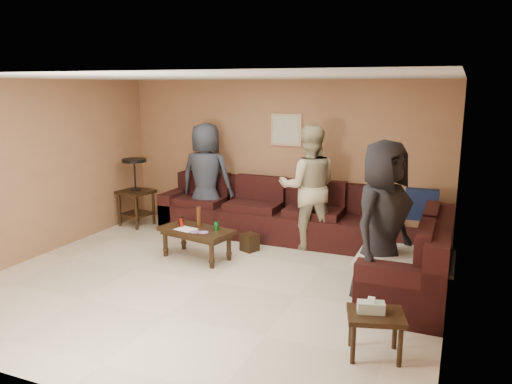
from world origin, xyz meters
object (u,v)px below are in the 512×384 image
at_px(side_table_right, 375,318).
at_px(person_middle, 309,187).
at_px(waste_bin, 250,242).
at_px(end_table_left, 136,191).
at_px(sectional_sofa, 309,232).
at_px(person_right, 382,224).
at_px(coffee_table, 196,233).
at_px(person_left, 206,178).

height_order(side_table_right, person_middle, person_middle).
bearing_deg(waste_bin, end_table_left, 167.87).
bearing_deg(end_table_left, waste_bin, -12.13).
relative_size(side_table_right, waste_bin, 2.28).
distance_m(sectional_sofa, person_middle, 0.67).
relative_size(person_middle, person_right, 1.00).
height_order(sectional_sofa, person_right, person_right).
xyz_separation_m(sectional_sofa, side_table_right, (1.36, -2.51, 0.04)).
xyz_separation_m(sectional_sofa, coffee_table, (-1.41, -0.83, 0.05)).
bearing_deg(sectional_sofa, person_right, -47.69).
xyz_separation_m(side_table_right, person_left, (-3.29, 2.97, 0.54)).
height_order(person_middle, person_right, person_middle).
bearing_deg(side_table_right, waste_bin, 134.25).
bearing_deg(side_table_right, person_left, 137.99).
distance_m(sectional_sofa, person_right, 1.90).
relative_size(coffee_table, end_table_left, 0.96).
bearing_deg(person_middle, sectional_sofa, 90.19).
distance_m(sectional_sofa, side_table_right, 2.85).
distance_m(person_middle, person_right, 2.09).
xyz_separation_m(end_table_left, waste_bin, (2.38, -0.51, -0.48)).
distance_m(end_table_left, side_table_right, 5.37).
height_order(sectional_sofa, side_table_right, sectional_sofa).
relative_size(sectional_sofa, coffee_table, 4.12).
bearing_deg(coffee_table, person_middle, 40.59).
height_order(end_table_left, person_right, person_right).
height_order(coffee_table, person_left, person_left).
bearing_deg(person_left, person_middle, 170.35).
relative_size(coffee_table, person_middle, 0.61).
xyz_separation_m(end_table_left, person_right, (4.44, -1.60, 0.31)).
bearing_deg(person_right, coffee_table, 100.29).
bearing_deg(side_table_right, person_middle, 117.83).
bearing_deg(person_left, person_right, 146.15).
distance_m(sectional_sofa, person_left, 2.07).
bearing_deg(end_table_left, person_middle, 0.29).
distance_m(coffee_table, person_middle, 1.79).
height_order(side_table_right, person_right, person_right).
bearing_deg(waste_bin, side_table_right, -45.75).
xyz_separation_m(sectional_sofa, end_table_left, (-3.22, 0.27, 0.29)).
bearing_deg(sectional_sofa, side_table_right, -61.51).
bearing_deg(person_left, sectional_sofa, 162.45).
distance_m(side_table_right, person_right, 1.31).
distance_m(waste_bin, person_left, 1.51).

